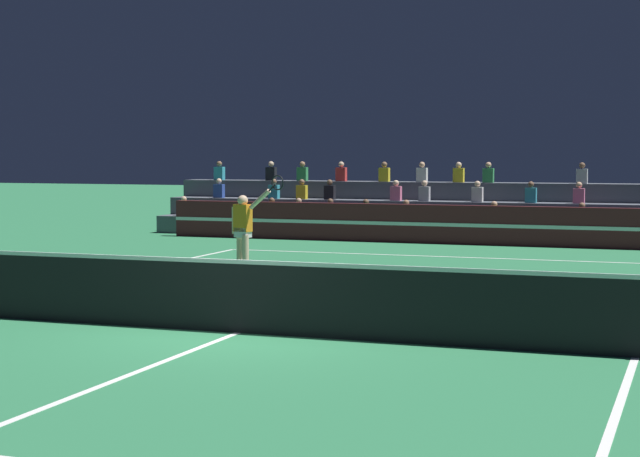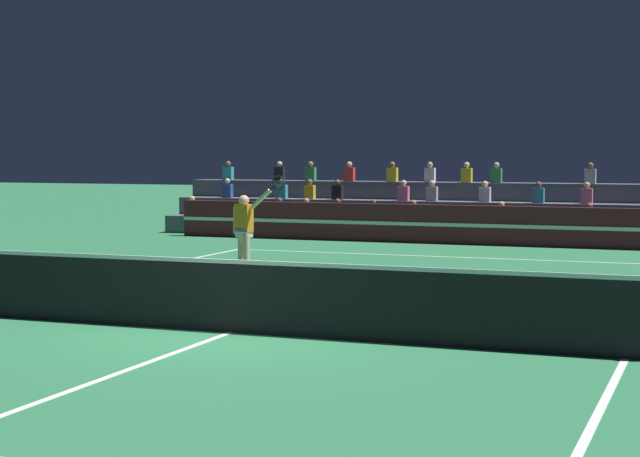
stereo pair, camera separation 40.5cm
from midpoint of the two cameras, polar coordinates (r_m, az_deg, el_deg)
ground_plane at (r=15.50m, az=-4.05°, el=-5.56°), size 120.00×120.00×0.00m
court_lines at (r=15.50m, az=-4.05°, el=-5.55°), size 11.10×23.90×0.01m
tennis_net at (r=15.41m, az=-4.06°, el=-3.57°), size 12.00×0.10×1.10m
sponsor_banner_wall at (r=30.13m, az=8.51°, el=0.18°), size 18.00×0.26×1.10m
bleacher_stand at (r=32.61m, az=9.42°, el=0.65°), size 20.36×2.85×2.28m
tennis_player at (r=22.01m, az=-3.49°, el=-0.12°), size 1.37×0.58×2.20m
tennis_ball at (r=22.26m, az=7.11°, el=-2.53°), size 0.07×0.07×0.07m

